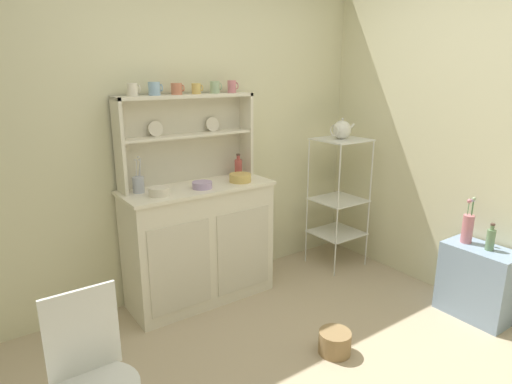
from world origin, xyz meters
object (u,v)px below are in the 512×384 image
Objects in this scene: hutch_cabinet at (200,242)px; bakers_rack at (339,190)px; floor_basket at (335,342)px; oil_bottle at (491,239)px; wire_chair at (90,369)px; hutch_shelf_unit at (185,131)px; utensil_jar at (138,184)px; jam_bottle at (238,167)px; flower_vase at (468,227)px; side_shelf_blue at (477,282)px; porcelain_teapot at (342,130)px; bowl_mixing_large at (159,191)px; cup_cream_0 at (133,90)px.

hutch_cabinet is 0.97× the size of bakers_rack.
floor_basket is at bearing -72.06° from hutch_cabinet.
floor_basket is at bearing 164.71° from oil_bottle.
bakers_rack is at bearing 47.56° from wire_chair.
hutch_shelf_unit is 4.16× the size of utensil_jar.
jam_bottle reaches higher than floor_basket.
flower_vase reaches higher than wire_chair.
hutch_shelf_unit is at bearing 136.80° from flower_vase.
wire_chair is 1.51m from floor_basket.
jam_bottle is at bearing 11.79° from hutch_cabinet.
hutch_shelf_unit is 1.98× the size of side_shelf_blue.
wire_chair is 2.68m from porcelain_teapot.
hutch_shelf_unit is 2.37m from side_shelf_blue.
bakers_rack is (1.32, -0.31, -0.59)m from hutch_shelf_unit.
bakers_rack is at bearing 99.53° from flower_vase.
hutch_shelf_unit is 2.28m from oil_bottle.
hutch_shelf_unit reaches higher than bowl_mixing_large.
hutch_shelf_unit is 0.53m from utensil_jar.
wire_chair is 2.60m from flower_vase.
porcelain_teapot is 1.42m from oil_bottle.
cup_cream_0 is (0.70, 1.21, 1.08)m from wire_chair.
bakers_rack reaches higher than floor_basket.
cup_cream_0 is at bearing 177.43° from jam_bottle.
wire_chair is at bearing -120.12° from cup_cream_0.
jam_bottle is at bearing -10.59° from hutch_shelf_unit.
flower_vase reaches higher than oil_bottle.
flower_vase is at bearing -50.79° from jam_bottle.
utensil_jar is at bearing 86.14° from wire_chair.
utensil_jar is (0.68, 1.17, 0.45)m from wire_chair.
hutch_cabinet is 0.67m from jam_bottle.
cup_cream_0 reaches higher than hutch_cabinet.
oil_bottle is (1.50, -1.58, -0.68)m from hutch_shelf_unit.
utensil_jar is 2.45m from oil_bottle.
hutch_cabinet is 6.18× the size of jam_bottle.
bowl_mixing_large is (-0.68, 1.03, 0.86)m from floor_basket.
hutch_cabinet is 2.06m from oil_bottle.
utensil_jar is 1.02× the size of porcelain_teapot.
utensil_jar is at bearing 119.62° from bowl_mixing_large.
porcelain_teapot is (-0.00, 0.00, 0.54)m from bakers_rack.
hutch_cabinet is at bearing -10.79° from utensil_jar.
flower_vase reaches higher than side_shelf_blue.
bakers_rack is at bearing 98.26° from oil_bottle.
flower_vase is at bearing -32.68° from bowl_mixing_large.
porcelain_teapot reaches higher than wire_chair.
floor_basket is at bearing -74.26° from hutch_shelf_unit.
oil_bottle is at bearing -37.95° from utensil_jar.
wire_chair is at bearing 173.92° from side_shelf_blue.
bakers_rack and utensil_jar have the same top height.
cup_cream_0 reaches higher than oil_bottle.
jam_bottle is at bearing 0.53° from utensil_jar.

